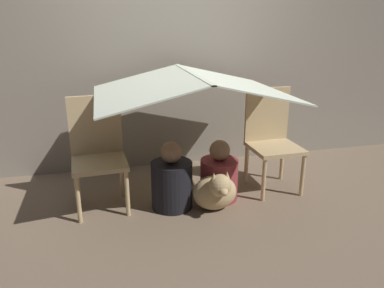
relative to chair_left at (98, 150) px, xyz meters
The scene contains 8 objects.
ground_plane 0.95m from the chair_left, 14.08° to the right, with size 8.80×8.80×0.00m, color #7A6651.
wall_back 1.36m from the chair_left, 46.43° to the left, with size 7.00×0.05×2.50m.
chair_left is the anchor object (origin of this frame).
chair_right 1.56m from the chair_left, ahead, with size 0.45×0.45×0.93m.
sheet_canopy 0.95m from the chair_left, ahead, with size 1.56×1.22×0.19m.
person_front 0.67m from the chair_left, 19.02° to the right, with size 0.35×0.35×0.58m.
person_second 1.06m from the chair_left, ahead, with size 0.33×0.33×0.54m.
dog 1.04m from the chair_left, 20.67° to the right, with size 0.37×0.39×0.39m.
Camera 1 is at (-0.72, -2.83, 1.53)m, focal length 35.00 mm.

